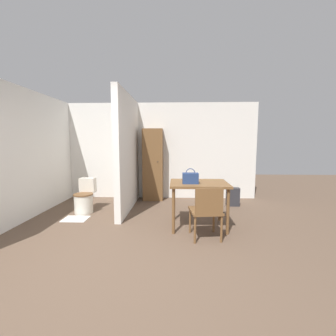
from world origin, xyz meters
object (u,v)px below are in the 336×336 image
object	(u,v)px
dining_table	(199,188)
toilet	(85,199)
space_heater	(233,197)
wooden_cabinet	(153,165)
handbag	(190,178)
wooden_chair	(206,210)

from	to	relation	value
dining_table	toilet	distance (m)	2.49
toilet	space_heater	size ratio (longest dim) A/B	1.64
toilet	wooden_cabinet	size ratio (longest dim) A/B	0.39
handbag	wooden_cabinet	world-z (taller)	wooden_cabinet
wooden_chair	space_heater	distance (m)	2.07
dining_table	space_heater	world-z (taller)	dining_table
wooden_cabinet	space_heater	world-z (taller)	wooden_cabinet
toilet	handbag	distance (m)	2.42
handbag	wooden_cabinet	xyz separation A→B (m)	(-0.83, 1.97, 0.03)
dining_table	space_heater	size ratio (longest dim) A/B	2.31
dining_table	wooden_chair	size ratio (longest dim) A/B	1.20
toilet	handbag	bearing A→B (deg)	-21.44
handbag	space_heater	size ratio (longest dim) A/B	0.62
wooden_chair	handbag	distance (m)	0.63
dining_table	wooden_chair	bearing A→B (deg)	-82.83
dining_table	wooden_chair	world-z (taller)	wooden_chair
handbag	wooden_chair	bearing A→B (deg)	-61.84
wooden_chair	wooden_cabinet	bearing A→B (deg)	106.92
wooden_cabinet	handbag	bearing A→B (deg)	-67.01
space_heater	wooden_cabinet	bearing A→B (deg)	165.06
dining_table	toilet	size ratio (longest dim) A/B	1.41
handbag	wooden_cabinet	bearing A→B (deg)	112.99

